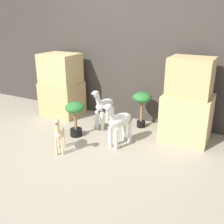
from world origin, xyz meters
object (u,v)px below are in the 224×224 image
(potted_palm_back, at_px, (75,113))
(giraffe_figurine, at_px, (59,132))
(zebra_right, at_px, (119,122))
(zebra_left, at_px, (104,106))
(potted_palm_front, at_px, (142,101))

(potted_palm_back, bearing_deg, giraffe_figurine, -77.80)
(zebra_right, height_order, zebra_left, same)
(zebra_right, xyz_separation_m, potted_palm_back, (-0.69, -0.02, 0.01))
(zebra_left, bearing_deg, potted_palm_back, -112.28)
(giraffe_figurine, distance_m, potted_palm_back, 0.52)
(zebra_right, height_order, potted_palm_back, zebra_right)
(zebra_left, bearing_deg, zebra_right, -43.33)
(zebra_right, height_order, giraffe_figurine, zebra_right)
(zebra_left, relative_size, giraffe_figurine, 1.23)
(giraffe_figurine, relative_size, potted_palm_back, 1.01)
(zebra_right, distance_m, potted_palm_front, 0.74)
(zebra_right, relative_size, giraffe_figurine, 1.23)
(zebra_right, bearing_deg, zebra_left, 136.67)
(zebra_left, xyz_separation_m, potted_palm_front, (0.53, 0.27, 0.09))
(potted_palm_front, bearing_deg, zebra_left, -153.13)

